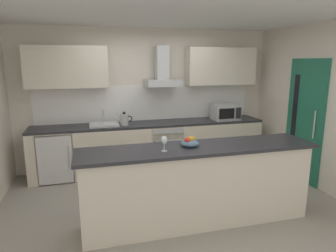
{
  "coord_description": "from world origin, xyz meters",
  "views": [
    {
      "loc": [
        -1.1,
        -3.85,
        2.01
      ],
      "look_at": [
        0.05,
        0.41,
        1.05
      ],
      "focal_mm": 32.04,
      "sensor_mm": 36.0,
      "label": 1
    }
  ],
  "objects": [
    {
      "name": "kettle",
      "position": [
        -0.5,
        1.35,
        1.01
      ],
      "size": [
        0.29,
        0.15,
        0.24
      ],
      "color": "#B7BABC",
      "rests_on": "counter_back"
    },
    {
      "name": "counter_back",
      "position": [
        0.0,
        1.41,
        0.45
      ],
      "size": [
        4.23,
        0.6,
        0.9
      ],
      "color": "beige",
      "rests_on": "ground"
    },
    {
      "name": "counter_island",
      "position": [
        0.17,
        -0.59,
        0.51
      ],
      "size": [
        2.93,
        0.64,
        1.0
      ],
      "color": "beige",
      "rests_on": "ground"
    },
    {
      "name": "ceiling",
      "position": [
        0.0,
        0.0,
        2.61
      ],
      "size": [
        5.81,
        4.46,
        0.02
      ],
      "primitive_type": "cube",
      "color": "white"
    },
    {
      "name": "range_hood",
      "position": [
        0.24,
        1.51,
        1.79
      ],
      "size": [
        0.62,
        0.45,
        0.72
      ],
      "color": "#B7BABC"
    },
    {
      "name": "microwave",
      "position": [
        1.45,
        1.36,
        1.05
      ],
      "size": [
        0.5,
        0.38,
        0.3
      ],
      "color": "#B7BABC",
      "rests_on": "counter_back"
    },
    {
      "name": "side_door",
      "position": [
        2.39,
        0.3,
        1.03
      ],
      "size": [
        0.08,
        0.85,
        2.05
      ],
      "color": "#1E664C",
      "rests_on": "ground"
    },
    {
      "name": "sink",
      "position": [
        -0.85,
        1.39,
        0.93
      ],
      "size": [
        0.5,
        0.4,
        0.26
      ],
      "color": "silver",
      "rests_on": "counter_back"
    },
    {
      "name": "fruit_bowl",
      "position": [
        0.06,
        -0.55,
        1.04
      ],
      "size": [
        0.22,
        0.22,
        0.13
      ],
      "color": "slate",
      "rests_on": "counter_island"
    },
    {
      "name": "refrigerator",
      "position": [
        -1.67,
        1.38,
        0.43
      ],
      "size": [
        0.58,
        0.6,
        0.85
      ],
      "color": "white",
      "rests_on": "ground"
    },
    {
      "name": "wall_right",
      "position": [
        2.46,
        0.0,
        1.3
      ],
      "size": [
        0.12,
        4.46,
        2.6
      ],
      "primitive_type": "cube",
      "color": "silver",
      "rests_on": "ground"
    },
    {
      "name": "oven",
      "position": [
        0.24,
        1.38,
        0.46
      ],
      "size": [
        0.6,
        0.62,
        0.8
      ],
      "color": "slate",
      "rests_on": "ground"
    },
    {
      "name": "upper_cabinets",
      "position": [
        0.0,
        1.56,
        1.91
      ],
      "size": [
        4.17,
        0.32,
        0.7
      ],
      "color": "beige"
    },
    {
      "name": "backsplash_tile",
      "position": [
        0.0,
        1.72,
        1.23
      ],
      "size": [
        4.09,
        0.02,
        0.66
      ],
      "primitive_type": "cube",
      "color": "white"
    },
    {
      "name": "wine_glass",
      "position": [
        -0.28,
        -0.67,
        1.12
      ],
      "size": [
        0.08,
        0.08,
        0.18
      ],
      "color": "silver",
      "rests_on": "counter_island"
    },
    {
      "name": "ground",
      "position": [
        0.0,
        0.0,
        -0.01
      ],
      "size": [
        5.81,
        4.46,
        0.02
      ],
      "primitive_type": "cube",
      "color": "gray"
    },
    {
      "name": "wall_back",
      "position": [
        0.0,
        1.79,
        1.3
      ],
      "size": [
        5.81,
        0.12,
        2.6
      ],
      "primitive_type": "cube",
      "color": "silver",
      "rests_on": "ground"
    }
  ]
}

